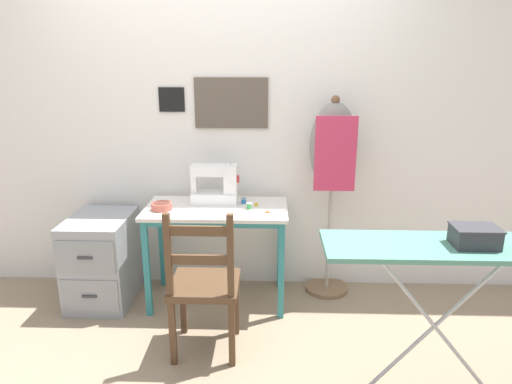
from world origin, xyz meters
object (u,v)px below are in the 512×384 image
object	(u,v)px
thread_spool_near_machine	(244,201)
thread_spool_mid_table	(249,206)
filing_cabinet	(102,259)
ironing_board	(444,254)
sewing_machine	(217,185)
wooden_chair	(204,286)
dress_form	(333,156)
thread_spool_far_edge	(256,204)
scissors	(272,212)
storage_box	(475,236)
fabric_bowl	(162,206)

from	to	relation	value
thread_spool_near_machine	thread_spool_mid_table	bearing A→B (deg)	-69.76
filing_cabinet	ironing_board	distance (m)	2.30
sewing_machine	thread_spool_mid_table	size ratio (longest dim) A/B	7.81
wooden_chair	dress_form	xyz separation A→B (m)	(0.82, 0.79, 0.61)
thread_spool_mid_table	thread_spool_far_edge	world-z (taller)	thread_spool_mid_table
filing_cabinet	dress_form	bearing A→B (deg)	6.72
scissors	thread_spool_near_machine	distance (m)	0.28
thread_spool_near_machine	dress_form	bearing A→B (deg)	8.09
scissors	ironing_board	bearing A→B (deg)	-46.24
scissors	thread_spool_far_edge	xyz separation A→B (m)	(-0.11, 0.14, 0.01)
thread_spool_mid_table	wooden_chair	bearing A→B (deg)	-112.40
thread_spool_far_edge	dress_form	bearing A→B (deg)	15.03
dress_form	sewing_machine	bearing A→B (deg)	-174.43
thread_spool_near_machine	filing_cabinet	world-z (taller)	thread_spool_near_machine
thread_spool_mid_table	storage_box	bearing A→B (deg)	-40.33
scissors	wooden_chair	size ratio (longest dim) A/B	0.15
fabric_bowl	filing_cabinet	xyz separation A→B (m)	(-0.47, 0.05, -0.43)
filing_cabinet	thread_spool_far_edge	bearing A→B (deg)	2.57
thread_spool_far_edge	storage_box	bearing A→B (deg)	-43.48
scissors	thread_spool_near_machine	bearing A→B (deg)	136.62
scissors	storage_box	world-z (taller)	storage_box
sewing_machine	ironing_board	world-z (taller)	sewing_machine
sewing_machine	filing_cabinet	size ratio (longest dim) A/B	0.53
thread_spool_mid_table	filing_cabinet	world-z (taller)	thread_spool_mid_table
sewing_machine	ironing_board	distance (m)	1.61
sewing_machine	dress_form	bearing A→B (deg)	5.57
wooden_chair	storage_box	xyz separation A→B (m)	(1.34, -0.36, 0.48)
fabric_bowl	ironing_board	bearing A→B (deg)	-29.60
thread_spool_near_machine	wooden_chair	world-z (taller)	wooden_chair
fabric_bowl	scissors	xyz separation A→B (m)	(0.75, -0.04, -0.02)
sewing_machine	scissors	size ratio (longest dim) A/B	2.47
wooden_chair	ironing_board	world-z (taller)	wooden_chair
fabric_bowl	thread_spool_mid_table	size ratio (longest dim) A/B	3.28
sewing_machine	scissors	bearing A→B (deg)	-27.18
ironing_board	storage_box	world-z (taller)	storage_box
fabric_bowl	thread_spool_far_edge	distance (m)	0.65
sewing_machine	dress_form	world-z (taller)	dress_form
fabric_bowl	storage_box	xyz separation A→B (m)	(1.70, -0.91, 0.17)
thread_spool_mid_table	thread_spool_far_edge	distance (m)	0.08
sewing_machine	wooden_chair	size ratio (longest dim) A/B	0.36
fabric_bowl	dress_form	bearing A→B (deg)	11.59
thread_spool_far_edge	ironing_board	size ratio (longest dim) A/B	0.03
dress_form	storage_box	distance (m)	1.27
thread_spool_mid_table	storage_box	size ratio (longest dim) A/B	0.20
thread_spool_mid_table	ironing_board	distance (m)	1.35
thread_spool_mid_table	fabric_bowl	bearing A→B (deg)	-176.94
filing_cabinet	dress_form	xyz separation A→B (m)	(1.65, 0.19, 0.73)
wooden_chair	filing_cabinet	bearing A→B (deg)	144.43
storage_box	filing_cabinet	bearing A→B (deg)	156.26
thread_spool_mid_table	wooden_chair	distance (m)	0.69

